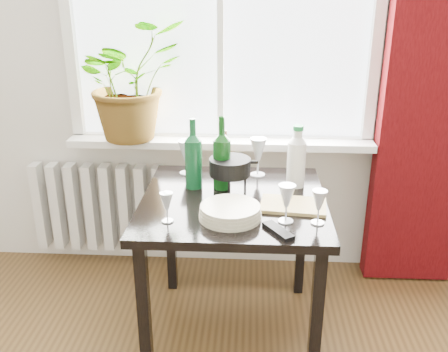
# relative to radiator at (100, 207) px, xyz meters

# --- Properties ---
(windowsill) EXTENTS (1.72, 0.20, 0.04)m
(windowsill) POSITION_rel_radiator_xyz_m (0.75, -0.03, 0.44)
(windowsill) COLOR white
(windowsill) RESTS_ON ground
(curtain) EXTENTS (0.50, 0.12, 2.56)m
(curtain) POSITION_rel_radiator_xyz_m (1.87, -0.06, 0.92)
(curtain) COLOR #370507
(curtain) RESTS_ON ground
(radiator) EXTENTS (0.80, 0.10, 0.55)m
(radiator) POSITION_rel_radiator_xyz_m (0.00, 0.00, 0.00)
(radiator) COLOR silver
(radiator) RESTS_ON ground
(table) EXTENTS (0.85, 0.85, 0.74)m
(table) POSITION_rel_radiator_xyz_m (0.85, -0.63, 0.27)
(table) COLOR black
(table) RESTS_ON ground
(potted_plant) EXTENTS (0.78, 0.77, 0.65)m
(potted_plant) POSITION_rel_radiator_xyz_m (0.25, -0.04, 0.79)
(potted_plant) COLOR #35671B
(potted_plant) RESTS_ON windowsill
(wine_bottle_left) EXTENTS (0.10, 0.10, 0.35)m
(wine_bottle_left) POSITION_rel_radiator_xyz_m (0.65, -0.50, 0.54)
(wine_bottle_left) COLOR #0D4722
(wine_bottle_left) RESTS_ON table
(wine_bottle_right) EXTENTS (0.11, 0.11, 0.36)m
(wine_bottle_right) POSITION_rel_radiator_xyz_m (0.79, -0.50, 0.54)
(wine_bottle_right) COLOR #0B3A0F
(wine_bottle_right) RESTS_ON table
(bottle_amber) EXTENTS (0.07, 0.07, 0.24)m
(bottle_amber) POSITION_rel_radiator_xyz_m (0.79, -0.33, 0.48)
(bottle_amber) COLOR maroon
(bottle_amber) RESTS_ON table
(cleaning_bottle) EXTENTS (0.11, 0.11, 0.31)m
(cleaning_bottle) POSITION_rel_radiator_xyz_m (1.15, -0.46, 0.52)
(cleaning_bottle) COLOR silver
(cleaning_bottle) RESTS_ON table
(wineglass_front_right) EXTENTS (0.09, 0.09, 0.17)m
(wineglass_front_right) POSITION_rel_radiator_xyz_m (1.08, -0.85, 0.44)
(wineglass_front_right) COLOR silver
(wineglass_front_right) RESTS_ON table
(wineglass_far_right) EXTENTS (0.08, 0.08, 0.15)m
(wineglass_far_right) POSITION_rel_radiator_xyz_m (1.21, -0.86, 0.44)
(wineglass_far_right) COLOR silver
(wineglass_far_right) RESTS_ON table
(wineglass_back_center) EXTENTS (0.09, 0.09, 0.21)m
(wineglass_back_center) POSITION_rel_radiator_xyz_m (0.96, -0.32, 0.46)
(wineglass_back_center) COLOR silver
(wineglass_back_center) RESTS_ON table
(wineglass_back_left) EXTENTS (0.10, 0.10, 0.18)m
(wineglass_back_left) POSITION_rel_radiator_xyz_m (0.59, -0.32, 0.45)
(wineglass_back_left) COLOR silver
(wineglass_back_left) RESTS_ON table
(wineglass_front_left) EXTENTS (0.06, 0.06, 0.13)m
(wineglass_front_left) POSITION_rel_radiator_xyz_m (0.58, -0.88, 0.43)
(wineglass_front_left) COLOR silver
(wineglass_front_left) RESTS_ON table
(plate_stack) EXTENTS (0.32, 0.32, 0.06)m
(plate_stack) POSITION_rel_radiator_xyz_m (0.84, -0.83, 0.39)
(plate_stack) COLOR beige
(plate_stack) RESTS_ON table
(fondue_pot) EXTENTS (0.27, 0.25, 0.15)m
(fondue_pot) POSITION_rel_radiator_xyz_m (0.83, -0.51, 0.44)
(fondue_pot) COLOR black
(fondue_pot) RESTS_ON table
(tv_remote) EXTENTS (0.13, 0.16, 0.02)m
(tv_remote) POSITION_rel_radiator_xyz_m (1.04, -0.96, 0.37)
(tv_remote) COLOR black
(tv_remote) RESTS_ON table
(cutting_board) EXTENTS (0.31, 0.22, 0.02)m
(cutting_board) POSITION_rel_radiator_xyz_m (1.12, -0.70, 0.37)
(cutting_board) COLOR tan
(cutting_board) RESTS_ON table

